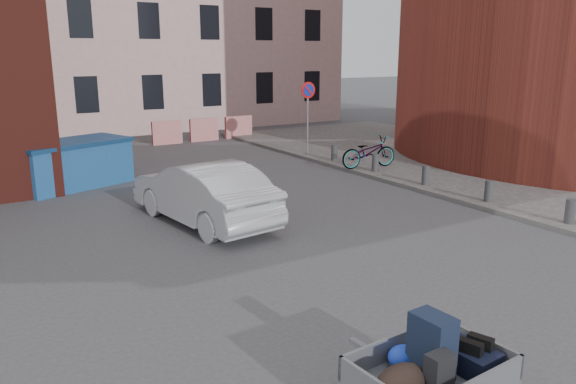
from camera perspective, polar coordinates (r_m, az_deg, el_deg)
ground at (r=10.44m, az=3.71°, el=-7.60°), size 120.00×120.00×0.00m
sidewalk at (r=20.03m, az=20.58°, el=2.28°), size 9.00×24.00×0.12m
no_parking_sign at (r=20.99m, az=2.04°, el=9.07°), size 0.60×0.09×2.65m
bollards at (r=16.59m, az=13.82°, el=1.66°), size 0.22×9.02×0.55m
barriers at (r=25.13m, az=-8.54°, el=6.28°), size 4.70×0.18×1.00m
trailer at (r=6.34m, az=14.24°, el=-17.19°), size 1.66×1.84×1.20m
dumpster at (r=17.52m, az=-21.06°, el=2.71°), size 3.58×2.65×1.35m
silver_car at (r=12.98m, az=-8.61°, el=-0.05°), size 2.06×4.50×1.43m
bicycle at (r=18.68m, az=8.18°, el=4.04°), size 2.04×0.98×1.03m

